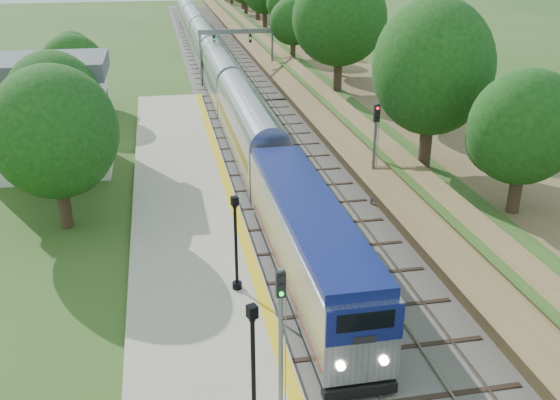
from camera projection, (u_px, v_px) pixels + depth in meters
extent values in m
cube|color=#4C4944|center=(228.00, 76.00, 74.89)|extent=(9.50, 170.00, 0.12)
cube|color=gray|center=(205.00, 76.00, 74.35)|extent=(0.08, 170.00, 0.16)
cube|color=gray|center=(217.00, 75.00, 74.61)|extent=(0.08, 170.00, 0.16)
cube|color=gray|center=(239.00, 75.00, 75.06)|extent=(0.08, 170.00, 0.16)
cube|color=gray|center=(251.00, 74.00, 75.31)|extent=(0.08, 170.00, 0.16)
cube|color=#A09581|center=(191.00, 243.00, 33.79)|extent=(6.40, 68.00, 0.38)
cube|color=gold|center=(243.00, 235.00, 34.21)|extent=(0.55, 68.00, 0.01)
cube|color=brown|center=(305.00, 61.00, 76.01)|extent=(9.00, 170.00, 3.00)
cube|color=brown|center=(274.00, 64.00, 75.40)|extent=(4.47, 170.00, 4.54)
cylinder|color=#332316|center=(517.00, 193.00, 29.45)|extent=(0.60, 0.60, 2.62)
sphere|color=#103B10|center=(529.00, 120.00, 28.07)|extent=(5.70, 5.70, 5.70)
cylinder|color=#332316|center=(293.00, 38.00, 74.65)|extent=(0.60, 0.60, 2.62)
sphere|color=#103B10|center=(294.00, 7.00, 73.26)|extent=(5.70, 5.70, 5.70)
cylinder|color=#332316|center=(238.00, 0.00, 119.85)|extent=(0.60, 0.60, 2.62)
cube|color=white|center=(49.00, 124.00, 43.63)|extent=(8.00, 6.00, 6.80)
cube|color=#515559|center=(41.00, 67.00, 42.08)|extent=(8.60, 6.60, 1.20)
cube|color=black|center=(109.00, 150.00, 43.34)|extent=(0.05, 1.10, 1.30)
cube|color=black|center=(112.00, 135.00, 46.59)|extent=(0.05, 1.10, 1.30)
cube|color=black|center=(105.00, 111.00, 42.25)|extent=(0.05, 1.10, 1.30)
cube|color=black|center=(108.00, 98.00, 45.50)|extent=(0.05, 1.10, 1.30)
cylinder|color=slate|center=(201.00, 59.00, 68.56)|extent=(0.24, 0.24, 6.20)
cylinder|color=slate|center=(272.00, 57.00, 69.98)|extent=(0.24, 0.24, 6.20)
cube|color=slate|center=(236.00, 31.00, 68.16)|extent=(8.40, 0.25, 0.50)
cube|color=black|center=(214.00, 39.00, 67.88)|extent=(0.30, 0.20, 0.90)
cube|color=black|center=(250.00, 38.00, 68.59)|extent=(0.30, 0.20, 0.90)
cylinder|color=#332316|center=(77.00, 171.00, 41.22)|extent=(0.60, 0.60, 2.45)
sphere|color=#103B10|center=(71.00, 122.00, 39.92)|extent=(5.32, 5.32, 5.32)
cylinder|color=#332316|center=(95.00, 110.00, 55.68)|extent=(0.60, 0.60, 2.45)
sphere|color=#103B10|center=(91.00, 73.00, 54.39)|extent=(5.32, 5.32, 5.32)
cube|color=black|center=(307.00, 275.00, 29.83)|extent=(2.57, 16.09, 0.56)
cube|color=#B7BAC1|center=(307.00, 240.00, 29.11)|extent=(2.79, 16.76, 3.17)
cube|color=navy|center=(308.00, 205.00, 28.41)|extent=(2.68, 16.09, 0.41)
cube|color=navy|center=(365.00, 325.00, 21.16)|extent=(2.76, 0.10, 1.40)
cube|color=black|center=(366.00, 321.00, 21.05)|extent=(2.05, 0.06, 0.70)
cube|color=maroon|center=(307.00, 260.00, 29.52)|extent=(2.81, 16.42, 0.09)
cube|color=#B7BAC1|center=(249.00, 135.00, 45.76)|extent=(2.79, 18.62, 3.63)
cube|color=#B7BAC1|center=(221.00, 80.00, 63.14)|extent=(2.79, 18.62, 3.63)
cube|color=#B7BAC1|center=(205.00, 49.00, 80.51)|extent=(2.79, 18.62, 3.63)
cube|color=#B7BAC1|center=(195.00, 29.00, 97.88)|extent=(2.79, 18.62, 3.63)
cube|color=#B7BAC1|center=(188.00, 16.00, 115.26)|extent=(2.79, 18.62, 3.63)
cylinder|color=black|center=(253.00, 372.00, 19.97)|extent=(0.15, 0.15, 4.13)
cube|color=black|center=(252.00, 312.00, 19.09)|extent=(0.38, 0.38, 0.42)
cube|color=silver|center=(252.00, 312.00, 19.09)|extent=(0.27, 0.27, 0.32)
cylinder|color=black|center=(237.00, 285.00, 28.97)|extent=(0.46, 0.46, 0.31)
cylinder|color=black|center=(236.00, 246.00, 28.18)|extent=(0.15, 0.15, 4.05)
cube|color=black|center=(235.00, 201.00, 27.31)|extent=(0.34, 0.34, 0.42)
cube|color=silver|center=(235.00, 201.00, 27.31)|extent=(0.24, 0.24, 0.31)
cylinder|color=slate|center=(281.00, 339.00, 20.84)|extent=(0.17, 0.17, 5.36)
cube|color=black|center=(281.00, 284.00, 20.02)|extent=(0.31, 0.20, 0.92)
cylinder|color=#0CE526|center=(281.00, 286.00, 19.91)|extent=(0.15, 0.06, 0.15)
cylinder|color=slate|center=(374.00, 155.00, 37.66)|extent=(0.19, 0.19, 6.42)
cube|color=black|center=(377.00, 113.00, 36.65)|extent=(0.35, 0.23, 1.03)
cylinder|color=#FF0C0C|center=(377.00, 114.00, 36.53)|extent=(0.17, 0.06, 0.17)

